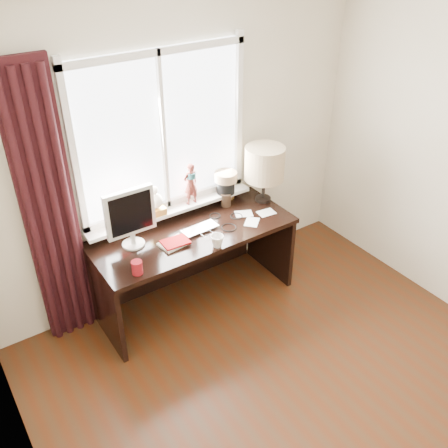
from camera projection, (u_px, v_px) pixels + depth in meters
floor at (332, 426)px, 3.42m from camera, size 3.50×4.00×0.00m
ceiling at (406, 26)px, 2.02m from camera, size 3.50×4.00×0.00m
wall_back at (178, 151)px, 4.12m from camera, size 3.50×0.00×2.60m
wall_left at (37, 439)px, 1.90m from camera, size 0.00×4.00×2.60m
laptop at (200, 229)px, 4.11m from camera, size 0.32×0.21×0.02m
mug at (217, 241)px, 3.89m from camera, size 0.15×0.14×0.11m
red_cup at (137, 267)px, 3.61m from camera, size 0.08×0.08×0.11m
window at (168, 156)px, 4.02m from camera, size 1.52×0.23×1.40m
curtain at (50, 215)px, 3.62m from camera, size 0.38×0.09×2.25m
desk at (188, 249)px, 4.31m from camera, size 1.70×0.70×0.75m
monitor at (130, 215)px, 3.79m from camera, size 0.40×0.18×0.49m
notebook_stack at (174, 243)px, 3.93m from camera, size 0.24×0.19×0.03m
brush_holder at (226, 199)px, 4.42m from camera, size 0.09×0.09×0.25m
icon_frame at (230, 194)px, 4.49m from camera, size 0.10×0.04×0.13m
table_lamp at (265, 164)px, 4.34m from camera, size 0.35×0.35×0.52m
loose_papers at (254, 216)px, 4.30m from camera, size 0.37×0.32×0.00m
desk_cables at (228, 221)px, 4.23m from camera, size 0.31×0.36×0.01m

